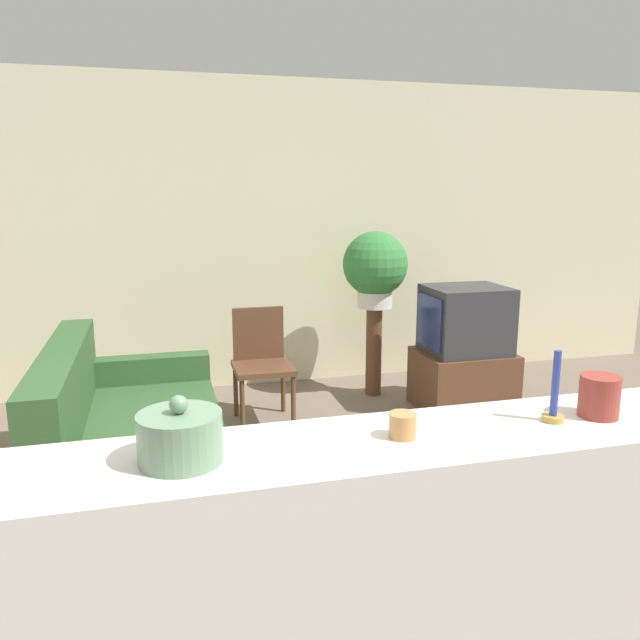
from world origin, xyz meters
TOP-DOWN VIEW (x-y plane):
  - wall_back at (0.00, 3.43)m, footprint 9.00×0.06m
  - couch at (-0.71, 1.48)m, footprint 0.96×1.71m
  - tv_stand at (1.86, 2.31)m, footprint 0.73×0.59m
  - television at (1.85, 2.31)m, footprint 0.63×0.53m
  - wooden_chair at (0.24, 2.49)m, footprint 0.44×0.44m
  - plant_stand at (1.28, 2.84)m, footprint 0.14×0.14m
  - potted_plant at (1.28, 2.84)m, footprint 0.55×0.55m
  - foreground_counter at (0.00, -0.45)m, footprint 2.80×0.44m
  - decorative_bowl at (-0.47, -0.45)m, footprint 0.23×0.23m
  - candle_jar at (0.18, -0.45)m, footprint 0.08×0.08m
  - candlestick at (0.70, -0.45)m, footprint 0.07×0.07m
  - coffee_tin at (0.87, -0.45)m, footprint 0.13×0.13m

SIDE VIEW (x-z plane):
  - tv_stand at x=1.86m, z-range 0.00..0.48m
  - couch at x=-0.71m, z-range -0.14..0.75m
  - plant_stand at x=1.28m, z-range 0.00..0.77m
  - wooden_chair at x=0.24m, z-range 0.05..0.92m
  - foreground_counter at x=0.00m, z-range 0.00..1.03m
  - television at x=1.85m, z-range 0.48..1.01m
  - candle_jar at x=0.18m, z-range 1.03..1.10m
  - coffee_tin at x=0.87m, z-range 1.03..1.17m
  - decorative_bowl at x=-0.47m, z-range 1.00..1.19m
  - candlestick at x=0.70m, z-range 0.99..1.22m
  - potted_plant at x=1.28m, z-range 0.80..1.45m
  - wall_back at x=0.00m, z-range 0.00..2.70m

